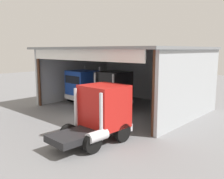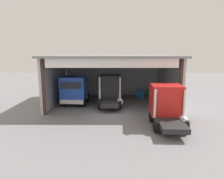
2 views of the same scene
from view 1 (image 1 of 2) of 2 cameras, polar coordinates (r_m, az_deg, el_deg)
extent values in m
plane|color=slate|center=(19.26, -6.68, -6.54)|extent=(80.00, 80.00, 0.00)
cube|color=#ADB2B7|center=(25.93, 9.19, 3.33)|extent=(12.90, 0.24, 5.21)
cube|color=#ADB2B7|center=(26.66, -8.29, 3.51)|extent=(0.24, 9.50, 5.21)
cube|color=#ADB2B7|center=(18.71, 17.89, 0.76)|extent=(0.24, 9.50, 5.21)
cube|color=gray|center=(21.72, 2.01, 9.47)|extent=(13.50, 10.10, 0.20)
cylinder|color=#4C2D1E|center=(23.79, -16.45, 2.55)|extent=(0.24, 0.24, 5.21)
cylinder|color=#4C2D1E|center=(14.81, 9.64, -1.05)|extent=(0.24, 0.24, 5.21)
cube|color=white|center=(18.39, -7.54, 8.04)|extent=(11.61, 0.12, 0.90)
cube|color=#1E47B7|center=(24.18, -6.92, 1.50)|extent=(2.72, 2.41, 2.40)
cube|color=black|center=(23.45, -9.16, 2.24)|extent=(2.19, 0.20, 0.72)
cube|color=silver|center=(23.70, -9.12, -1.89)|extent=(2.45, 0.32, 0.44)
cube|color=#232326|center=(25.48, -3.69, -0.95)|extent=(2.14, 3.35, 0.36)
cylinder|color=silver|center=(24.08, -2.83, 1.65)|extent=(0.18, 0.18, 3.01)
cylinder|color=silver|center=(25.85, -6.24, 2.13)|extent=(0.18, 0.18, 3.01)
cylinder|color=silver|center=(26.15, -5.85, -0.45)|extent=(0.64, 1.23, 0.56)
cylinder|color=black|center=(23.26, -6.02, -2.42)|extent=(0.37, 1.10, 1.08)
cylinder|color=black|center=(25.05, -9.26, -1.65)|extent=(0.37, 1.10, 1.08)
cylinder|color=black|center=(24.67, -1.96, -1.70)|extent=(0.37, 1.10, 1.08)
cylinder|color=black|center=(26.37, -5.30, -1.02)|extent=(0.37, 1.10, 1.08)
cube|color=black|center=(21.66, 0.56, 0.83)|extent=(2.34, 2.39, 2.54)
cube|color=black|center=(22.52, 2.60, 2.28)|extent=(1.99, 0.06, 0.76)
cube|color=silver|center=(22.83, 2.61, -2.24)|extent=(2.22, 0.16, 0.44)
cube|color=#232326|center=(20.61, -2.77, -3.41)|extent=(1.76, 3.28, 0.36)
cylinder|color=silver|center=(21.45, -3.93, 0.29)|extent=(0.18, 0.18, 2.73)
cylinder|color=silver|center=(20.01, 0.28, -0.33)|extent=(0.18, 0.18, 2.73)
cylinder|color=silver|center=(20.09, -0.03, -3.38)|extent=(0.56, 1.20, 0.56)
cylinder|color=black|center=(22.95, -0.57, -2.56)|extent=(0.30, 1.06, 1.06)
cylinder|color=black|center=(21.66, 3.41, -3.29)|extent=(0.30, 1.06, 1.06)
cylinder|color=black|center=(21.36, -4.71, -3.47)|extent=(0.30, 1.06, 1.06)
cylinder|color=black|center=(19.97, -0.68, -4.34)|extent=(0.30, 1.06, 1.06)
cube|color=red|center=(14.29, -1.79, -3.79)|extent=(2.46, 2.29, 2.42)
cube|color=black|center=(14.97, 1.28, -1.53)|extent=(2.01, 0.15, 0.73)
cube|color=silver|center=(15.41, 1.34, -7.86)|extent=(2.25, 0.26, 0.44)
cube|color=#232326|center=(13.51, -7.44, -10.30)|extent=(1.92, 3.38, 0.36)
cylinder|color=silver|center=(14.35, -8.35, -4.68)|extent=(0.18, 0.18, 2.51)
cylinder|color=silver|center=(12.76, -2.53, -6.34)|extent=(0.18, 0.18, 2.51)
cylinder|color=silver|center=(12.87, -3.41, -10.66)|extent=(0.61, 1.22, 0.56)
cylinder|color=black|center=(15.69, -3.23, -8.13)|extent=(0.35, 1.08, 1.07)
cylinder|color=black|center=(14.30, 2.43, -9.87)|extent=(0.35, 1.08, 1.07)
cylinder|color=black|center=(14.35, -10.01, -9.94)|extent=(0.35, 1.08, 1.07)
cylinder|color=black|center=(12.82, -4.51, -12.20)|extent=(0.35, 1.08, 1.07)
cylinder|color=#197233|center=(22.92, 17.61, -3.19)|extent=(0.58, 0.58, 0.92)
cube|color=#1E59A5|center=(22.80, 14.04, -2.99)|extent=(0.90, 0.60, 1.00)
camera|label=2|loc=(14.85, -69.35, 5.04)|focal=31.67mm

